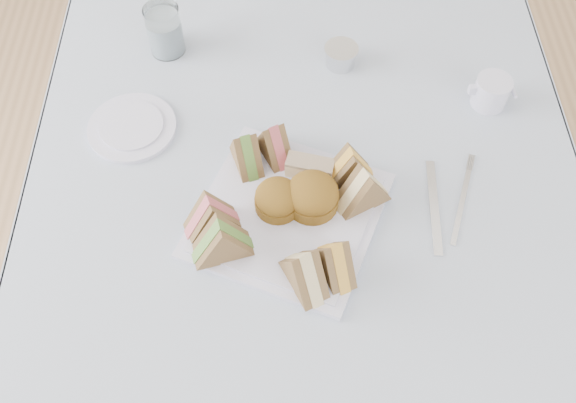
{
  "coord_description": "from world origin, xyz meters",
  "views": [
    {
      "loc": [
        -0.04,
        -0.67,
        1.71
      ],
      "look_at": [
        -0.03,
        -0.09,
        0.8
      ],
      "focal_mm": 40.0,
      "sensor_mm": 36.0,
      "label": 1
    }
  ],
  "objects_px": {
    "table": "(301,270)",
    "water_glass": "(165,30)",
    "creamer_jug": "(491,92)",
    "serving_plate": "(288,215)"
  },
  "relations": [
    {
      "from": "table",
      "to": "water_glass",
      "type": "height_order",
      "value": "water_glass"
    },
    {
      "from": "table",
      "to": "creamer_jug",
      "type": "height_order",
      "value": "creamer_jug"
    },
    {
      "from": "water_glass",
      "to": "serving_plate",
      "type": "bearing_deg",
      "value": -59.69
    },
    {
      "from": "water_glass",
      "to": "creamer_jug",
      "type": "distance_m",
      "value": 0.66
    },
    {
      "from": "water_glass",
      "to": "table",
      "type": "bearing_deg",
      "value": -50.21
    },
    {
      "from": "table",
      "to": "creamer_jug",
      "type": "bearing_deg",
      "value": 25.27
    },
    {
      "from": "serving_plate",
      "to": "creamer_jug",
      "type": "relative_size",
      "value": 4.34
    },
    {
      "from": "table",
      "to": "creamer_jug",
      "type": "distance_m",
      "value": 0.57
    },
    {
      "from": "creamer_jug",
      "to": "table",
      "type": "bearing_deg",
      "value": -160.25
    },
    {
      "from": "table",
      "to": "water_glass",
      "type": "relative_size",
      "value": 8.46
    }
  ]
}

